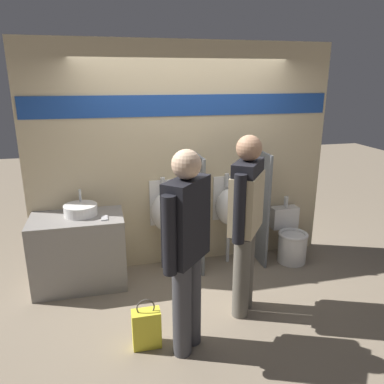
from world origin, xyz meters
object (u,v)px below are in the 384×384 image
at_px(cell_phone, 104,218).
at_px(shopping_bag, 147,328).
at_px(toilet, 290,240).
at_px(person_in_vest, 246,215).
at_px(sink_basin, 81,210).
at_px(urinal_near_counter, 165,212).
at_px(urinal_far, 229,207).
at_px(person_with_lanyard, 187,246).

height_order(cell_phone, shopping_bag, cell_phone).
xyz_separation_m(toilet, person_in_vest, (-1.00, -0.92, 0.77)).
height_order(sink_basin, cell_phone, sink_basin).
bearing_deg(person_in_vest, sink_basin, 93.81).
relative_size(urinal_near_counter, shopping_bag, 2.43).
bearing_deg(toilet, sink_basin, 178.66).
distance_m(sink_basin, cell_phone, 0.32).
xyz_separation_m(toilet, shopping_bag, (-2.02, -1.22, -0.10)).
xyz_separation_m(sink_basin, cell_phone, (0.25, -0.18, -0.05)).
xyz_separation_m(urinal_near_counter, shopping_bag, (-0.41, -1.37, -0.57)).
distance_m(urinal_near_counter, urinal_far, 0.81).
height_order(cell_phone, person_in_vest, person_in_vest).
bearing_deg(person_with_lanyard, person_in_vest, -16.03).
bearing_deg(cell_phone, person_with_lanyard, -61.77).
bearing_deg(urinal_far, cell_phone, -170.06).
bearing_deg(cell_phone, urinal_far, 9.94).
height_order(toilet, shopping_bag, toilet).
distance_m(urinal_far, person_in_vest, 1.12).
bearing_deg(person_in_vest, cell_phone, 94.52).
bearing_deg(shopping_bag, toilet, 31.25).
xyz_separation_m(urinal_far, toilet, (0.81, -0.14, -0.47)).
xyz_separation_m(urinal_near_counter, toilet, (1.61, -0.14, -0.47)).
bearing_deg(urinal_far, shopping_bag, -131.51).
bearing_deg(sink_basin, person_in_vest, -31.94).
distance_m(person_in_vest, shopping_bag, 1.37).
xyz_separation_m(person_in_vest, shopping_bag, (-1.01, -0.31, -0.86)).
bearing_deg(toilet, cell_phone, -177.03).
bearing_deg(shopping_bag, urinal_near_counter, 73.51).
bearing_deg(shopping_bag, sink_basin, 113.27).
xyz_separation_m(sink_basin, person_in_vest, (1.57, -0.98, 0.16)).
bearing_deg(urinal_near_counter, cell_phone, -159.42).
relative_size(cell_phone, urinal_near_counter, 0.12).
height_order(cell_phone, person_with_lanyard, person_with_lanyard).
height_order(sink_basin, urinal_near_counter, urinal_near_counter).
bearing_deg(cell_phone, toilet, 2.97).
height_order(sink_basin, shopping_bag, sink_basin).
distance_m(person_in_vest, person_with_lanyard, 0.78).
height_order(toilet, person_with_lanyard, person_with_lanyard).
xyz_separation_m(urinal_near_counter, urinal_far, (0.81, 0.00, 0.00)).
distance_m(person_with_lanyard, shopping_bag, 0.88).
distance_m(sink_basin, person_in_vest, 1.85).
relative_size(urinal_far, person_with_lanyard, 0.65).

